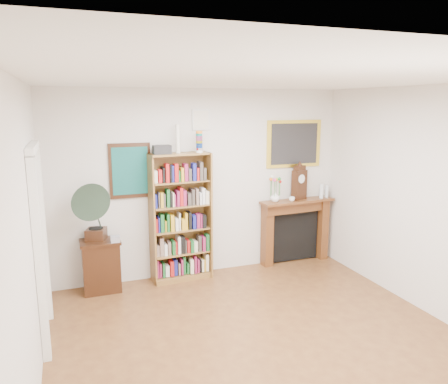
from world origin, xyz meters
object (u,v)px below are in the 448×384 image
object	(u,v)px
mantel_clock	(299,183)
flower_vase	(275,197)
gramophone	(95,209)
teacup	(292,199)
bottle_left	(321,191)
bottle_right	(327,191)
side_cabinet	(101,266)
fireplace	(295,225)
bookshelf	(181,210)
cd_stack	(115,239)

from	to	relation	value
mantel_clock	flower_vase	distance (m)	0.49
gramophone	teacup	size ratio (longest dim) A/B	9.18
teacup	gramophone	bearing A→B (deg)	-178.57
flower_vase	bottle_left	distance (m)	0.84
mantel_clock	bottle_right	size ratio (longest dim) A/B	2.75
bottle_right	bottle_left	bearing A→B (deg)	-166.35
side_cabinet	mantel_clock	size ratio (longest dim) A/B	1.33
gramophone	bottle_left	distance (m)	3.57
gramophone	flower_vase	xyz separation A→B (m)	(2.74, 0.14, -0.07)
side_cabinet	bottle_left	world-z (taller)	bottle_left
side_cabinet	flower_vase	distance (m)	2.81
side_cabinet	bottle_left	bearing A→B (deg)	0.74
fireplace	bottle_right	bearing A→B (deg)	-8.06
flower_vase	bottle_left	bearing A→B (deg)	-0.93
bookshelf	cd_stack	bearing A→B (deg)	-174.34
fireplace	teacup	bearing A→B (deg)	-142.72
bottle_left	mantel_clock	bearing A→B (deg)	172.67
bookshelf	gramophone	bearing A→B (deg)	-179.05
fireplace	side_cabinet	bearing A→B (deg)	178.75
gramophone	mantel_clock	bearing A→B (deg)	21.82
fireplace	cd_stack	bearing A→B (deg)	-178.52
cd_stack	flower_vase	xyz separation A→B (m)	(2.50, 0.19, 0.36)
gramophone	mantel_clock	distance (m)	3.19
fireplace	teacup	world-z (taller)	teacup
mantel_clock	cd_stack	bearing A→B (deg)	165.80
flower_vase	teacup	distance (m)	0.28
fireplace	cd_stack	distance (m)	2.92
bookshelf	teacup	distance (m)	1.81
side_cabinet	cd_stack	size ratio (longest dim) A/B	6.11
fireplace	cd_stack	size ratio (longest dim) A/B	10.57
mantel_clock	flower_vase	world-z (taller)	mantel_clock
flower_vase	bottle_right	xyz separation A→B (m)	(0.95, 0.01, 0.02)
bottle_left	bottle_right	xyz separation A→B (m)	(0.12, 0.03, -0.02)
flower_vase	side_cabinet	bearing A→B (deg)	-178.66
cd_stack	bookshelf	bearing A→B (deg)	10.06
bookshelf	bottle_left	xyz separation A→B (m)	(2.37, 0.01, 0.12)
bookshelf	flower_vase	xyz separation A→B (m)	(1.54, 0.02, 0.08)
bottle_right	fireplace	bearing A→B (deg)	175.43
bookshelf	flower_vase	distance (m)	1.54
bookshelf	fireplace	size ratio (longest dim) A/B	1.71
flower_vase	bottle_right	world-z (taller)	bottle_right
gramophone	fireplace	bearing A→B (deg)	22.26
fireplace	flower_vase	distance (m)	0.66
cd_stack	bottle_left	world-z (taller)	bottle_left
side_cabinet	bottle_right	distance (m)	3.73
gramophone	side_cabinet	bearing A→B (deg)	80.61
side_cabinet	bottle_left	distance (m)	3.62
mantel_clock	flower_vase	size ratio (longest dim) A/B	3.59
teacup	side_cabinet	bearing A→B (deg)	-179.95
flower_vase	mantel_clock	bearing A→B (deg)	4.68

